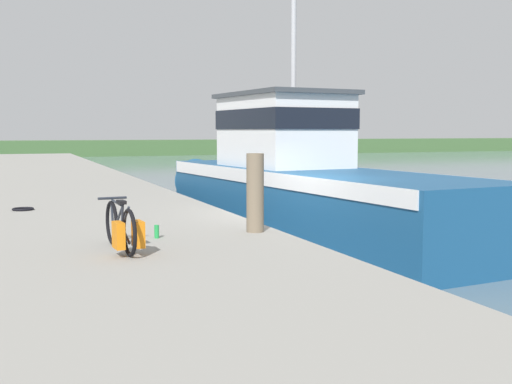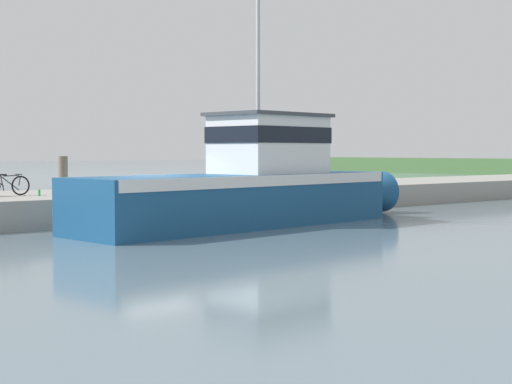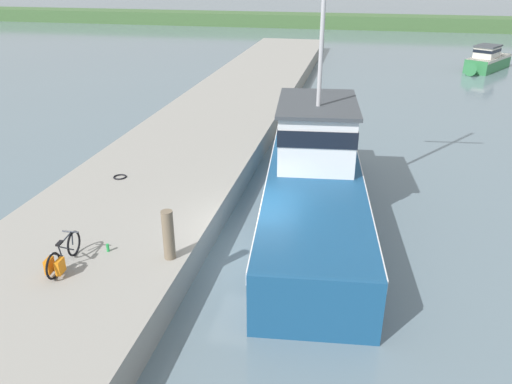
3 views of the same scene
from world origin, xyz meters
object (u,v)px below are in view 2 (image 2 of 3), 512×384
Objects in this scene: mooring_post at (63,177)px; water_bottle_by_bike at (39,193)px; bicycle_touring at (2,186)px; fishing_boat_main at (253,184)px.

mooring_post is 6.29× the size of water_bottle_by_bike.
bicycle_touring reaches higher than water_bottle_by_bike.
bicycle_touring is at bearing -156.36° from mooring_post.
water_bottle_by_bike is (-1.75, -0.05, -0.58)m from mooring_post.
mooring_post is at bearing -127.47° from fishing_boat_main.
fishing_boat_main reaches higher than mooring_post.
mooring_post is (-3.25, -5.31, 0.25)m from fishing_boat_main.
mooring_post reaches higher than bicycle_touring.
fishing_boat_main reaches higher than bicycle_touring.
mooring_post is at bearing 19.24° from bicycle_touring.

